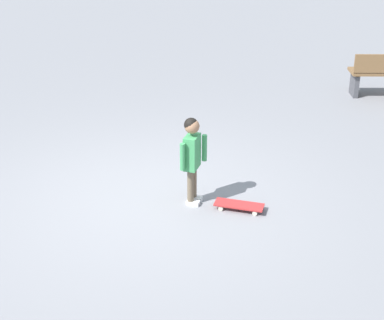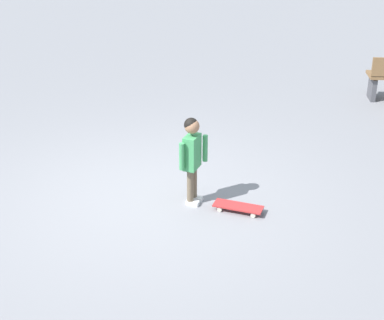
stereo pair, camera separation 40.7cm
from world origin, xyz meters
name	(u,v)px [view 2 (the right image)]	position (x,y,z in m)	size (l,w,h in m)	color
ground_plane	(148,198)	(0.00, 0.00, 0.00)	(50.00, 50.00, 0.00)	gray
child_person	(192,152)	(0.44, -0.30, 0.66)	(0.39, 0.28, 1.06)	brown
skateboard	(238,207)	(0.84, -0.71, 0.06)	(0.54, 0.53, 0.07)	#B22D2D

